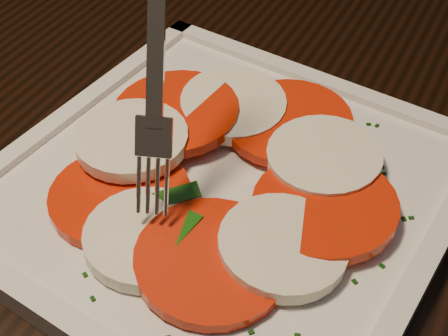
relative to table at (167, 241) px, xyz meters
name	(u,v)px	position (x,y,z in m)	size (l,w,h in m)	color
table	(167,241)	(0.00, 0.00, 0.00)	(1.28, 0.93, 0.75)	black
plate	(224,191)	(0.06, -0.01, 0.11)	(0.30, 0.30, 0.01)	white
caprese_salad	(224,173)	(0.06, -0.01, 0.12)	(0.24, 0.24, 0.02)	red
fork	(160,39)	(0.03, -0.02, 0.23)	(0.04, 0.09, 0.18)	white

